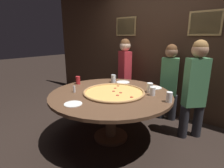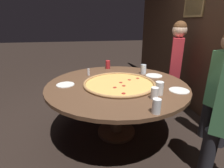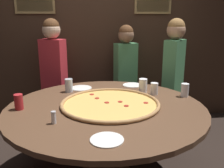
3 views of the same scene
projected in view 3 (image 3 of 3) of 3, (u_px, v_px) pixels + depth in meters
back_wall at (96, 32)px, 3.51m from camera, size 6.40×0.08×2.60m
dining_table at (106, 117)px, 2.26m from camera, size 1.78×1.78×0.74m
giant_pizza at (110, 103)px, 2.26m from camera, size 0.90×0.90×0.03m
drink_cup_front_edge at (143, 86)px, 2.63m from camera, size 0.09×0.09×0.14m
drink_cup_near_right at (19, 102)px, 2.14m from camera, size 0.07×0.07×0.13m
drink_cup_beside_pizza at (185, 90)px, 2.48m from camera, size 0.08×0.08×0.13m
drink_cup_by_shaker at (69, 85)px, 2.63m from camera, size 0.08×0.08×0.14m
drink_cup_near_left at (154, 89)px, 2.55m from camera, size 0.08×0.08×0.12m
white_plate_right_side at (81, 88)px, 2.78m from camera, size 0.23×0.23×0.01m
white_plate_left_side at (107, 140)px, 1.61m from camera, size 0.22×0.22×0.01m
white_plate_beside_cup at (132, 85)px, 2.90m from camera, size 0.22×0.22×0.01m
condiment_shaker at (54, 117)px, 1.85m from camera, size 0.04×0.04×0.10m
diner_centre_back at (173, 72)px, 3.11m from camera, size 0.35×0.37×1.50m
diner_side_right at (54, 70)px, 3.21m from camera, size 0.39×0.29×1.50m
diner_side_left at (126, 71)px, 3.40m from camera, size 0.37×0.24×1.41m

